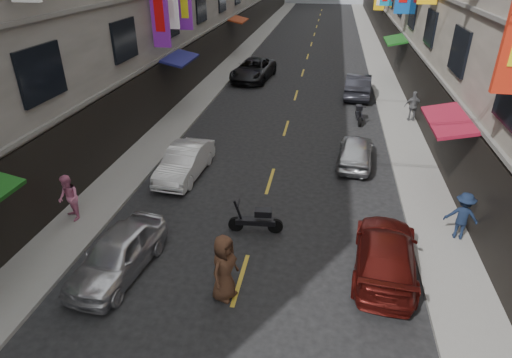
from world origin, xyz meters
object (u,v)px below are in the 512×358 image
at_px(pedestrian_rnear, 463,216).
at_px(pedestrian_crossing, 224,268).
at_px(scooter_far_right, 359,114).
at_px(car_right_near, 386,253).
at_px(car_right_mid, 356,151).
at_px(pedestrian_rfar, 413,106).
at_px(car_left_near, 118,254).
at_px(car_left_far, 253,70).
at_px(car_left_mid, 185,162).
at_px(car_right_far, 358,85).
at_px(scooter_crossing, 257,220).
at_px(pedestrian_lfar, 69,198).

relative_size(pedestrian_rnear, pedestrian_crossing, 0.83).
relative_size(scooter_far_right, car_right_near, 0.43).
relative_size(scooter_far_right, pedestrian_crossing, 0.94).
xyz_separation_m(car_right_mid, pedestrian_rfar, (3.19, 5.77, 0.31)).
bearing_deg(car_left_near, car_right_mid, 57.76).
relative_size(car_left_near, car_left_far, 0.72).
height_order(scooter_far_right, car_right_mid, car_right_mid).
bearing_deg(scooter_far_right, car_left_mid, 43.85).
bearing_deg(scooter_far_right, car_right_near, 88.18).
height_order(scooter_far_right, car_left_mid, car_left_mid).
relative_size(car_right_far, pedestrian_rnear, 2.76).
xyz_separation_m(car_left_near, car_right_near, (7.48, 1.34, -0.02)).
xyz_separation_m(scooter_far_right, car_left_near, (-7.26, -13.86, 0.20)).
relative_size(car_left_far, car_right_near, 1.23).
distance_m(scooter_crossing, car_left_mid, 4.98).
height_order(car_left_far, car_right_mid, car_left_far).
height_order(car_right_mid, pedestrian_lfar, pedestrian_lfar).
relative_size(car_left_far, pedestrian_rnear, 3.26).
distance_m(scooter_far_right, car_left_far, 10.57).
bearing_deg(pedestrian_rfar, car_right_near, 74.37).
xyz_separation_m(scooter_crossing, car_right_near, (3.95, -1.31, 0.17)).
distance_m(car_right_near, car_right_mid, 7.15).
height_order(pedestrian_rnear, pedestrian_crossing, pedestrian_crossing).
xyz_separation_m(scooter_crossing, pedestrian_lfar, (-6.28, -0.48, 0.49)).
xyz_separation_m(car_left_near, car_right_far, (7.37, 18.67, 0.09)).
xyz_separation_m(car_left_near, car_right_mid, (6.89, 8.47, -0.02)).
relative_size(car_left_near, pedestrian_lfar, 2.30).
bearing_deg(car_left_near, pedestrian_rfar, 61.59).
xyz_separation_m(car_right_mid, pedestrian_lfar, (-9.63, -6.30, 0.32)).
bearing_deg(car_left_mid, car_right_far, 63.19).
height_order(scooter_crossing, car_right_near, car_right_near).
bearing_deg(pedestrian_rnear, pedestrian_lfar, 18.46).
relative_size(scooter_far_right, pedestrian_rnear, 1.13).
relative_size(pedestrian_lfar, pedestrian_crossing, 0.85).
relative_size(scooter_crossing, car_right_far, 0.41).
distance_m(pedestrian_lfar, pedestrian_crossing, 6.51).
relative_size(car_right_far, pedestrian_lfar, 2.71).
bearing_deg(scooter_far_right, car_right_far, -94.12).
bearing_deg(car_left_mid, pedestrian_crossing, -60.07).
distance_m(car_left_far, car_right_mid, 14.81).
xyz_separation_m(car_left_far, pedestrian_rfar, (10.01, -7.37, 0.20)).
relative_size(scooter_crossing, pedestrian_lfar, 1.11).
height_order(car_left_mid, car_left_far, car_left_far).
distance_m(scooter_far_right, pedestrian_crossing, 14.89).
height_order(car_left_near, car_left_mid, car_left_near).
bearing_deg(pedestrian_crossing, car_left_far, 29.89).
relative_size(car_left_far, car_right_mid, 1.44).
xyz_separation_m(pedestrian_rfar, pedestrian_crossing, (-6.87, -14.70, 0.03)).
bearing_deg(car_right_near, car_left_near, 15.58).
xyz_separation_m(car_right_mid, pedestrian_crossing, (-3.68, -8.93, 0.34)).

